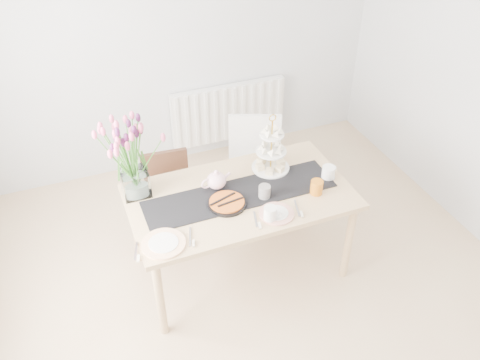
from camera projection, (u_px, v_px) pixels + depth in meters
name	position (u px, v px, depth m)	size (l,w,h in m)	color
room_shell	(279.00, 176.00, 2.92)	(4.50, 4.50, 4.50)	tan
radiator	(229.00, 112.00, 5.20)	(1.20, 0.08, 0.60)	white
dining_table	(240.00, 202.00, 3.70)	(1.60, 0.90, 0.75)	tan
chair_brown	(169.00, 192.00, 4.17)	(0.42, 0.42, 0.77)	#351F13
chair_white	(255.00, 160.00, 4.38)	(0.58, 0.58, 0.91)	white
table_runner	(240.00, 194.00, 3.65)	(1.40, 0.35, 0.01)	black
tulip_vase	(130.00, 149.00, 3.43)	(0.69, 0.69, 0.60)	silver
cake_stand	(271.00, 156.00, 3.83)	(0.29, 0.29, 0.43)	gold
teapot	(216.00, 180.00, 3.67)	(0.23, 0.19, 0.15)	white
cream_jug	(328.00, 172.00, 3.78)	(0.10, 0.10, 0.10)	white
tart_tin	(227.00, 203.00, 3.55)	(0.28, 0.28, 0.03)	black
mug_grey	(264.00, 192.00, 3.60)	(0.08, 0.08, 0.10)	slate
mug_white	(270.00, 214.00, 3.41)	(0.09, 0.09, 0.11)	white
mug_orange	(317.00, 187.00, 3.64)	(0.09, 0.09, 0.11)	orange
plate_left	(163.00, 244.00, 3.24)	(0.29, 0.29, 0.01)	white
plate_right	(277.00, 214.00, 3.48)	(0.24, 0.24, 0.01)	white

